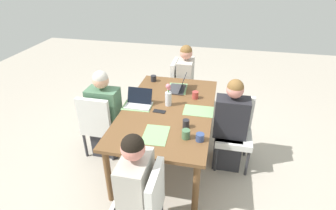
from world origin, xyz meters
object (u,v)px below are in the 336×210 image
object	(u,v)px
person_head_right_left_far	(185,85)
flower_vase	(168,95)
person_head_left_left_near	(137,196)
coffee_mug_near_left	(186,124)
chair_near_right_near	(234,128)
coffee_mug_centre_right	(200,137)
dining_table	(168,114)
chair_far_left_mid	(99,122)
coffee_mug_centre_left	(154,78)
chair_head_right_left_far	(181,84)
person_near_right_near	(230,129)
laptop_far_left_mid	(139,102)
laptop_head_right_left_far	(179,87)
coffee_mug_far_left	(186,134)
coffee_mug_near_right	(195,95)
chair_head_left_left_near	(143,205)
phone_black	(159,111)
person_far_left_mid	(106,118)

from	to	relation	value
person_head_right_left_far	flower_vase	world-z (taller)	person_head_right_left_far
person_head_left_left_near	coffee_mug_near_left	distance (m)	0.94
chair_near_right_near	coffee_mug_centre_right	distance (m)	0.84
dining_table	person_head_left_left_near	xyz separation A→B (m)	(-1.20, 0.03, -0.15)
person_head_left_left_near	chair_far_left_mid	size ratio (longest dim) A/B	1.33
coffee_mug_centre_left	person_head_right_left_far	bearing A→B (deg)	-41.78
dining_table	chair_head_right_left_far	xyz separation A→B (m)	(1.27, 0.05, -0.18)
person_near_right_near	chair_near_right_near	bearing A→B (deg)	-38.76
laptop_far_left_mid	chair_head_right_left_far	bearing A→B (deg)	-14.56
person_head_right_left_far	coffee_mug_near_left	xyz separation A→B (m)	(-1.57, -0.25, 0.27)
dining_table	laptop_head_right_left_far	distance (m)	0.55
coffee_mug_near_left	dining_table	bearing A→B (deg)	37.63
chair_head_right_left_far	coffee_mug_near_left	size ratio (longest dim) A/B	9.40
coffee_mug_centre_right	coffee_mug_far_left	xyz separation A→B (m)	(0.01, 0.15, 0.01)
chair_head_right_left_far	coffee_mug_centre_right	distance (m)	1.92
chair_head_right_left_far	laptop_head_right_left_far	bearing A→B (deg)	-173.60
person_head_right_left_far	coffee_mug_centre_right	bearing A→B (deg)	-166.53
person_head_right_left_far	coffee_mug_near_right	bearing A→B (deg)	-163.11
dining_table	coffee_mug_near_left	world-z (taller)	coffee_mug_near_left
chair_near_right_near	coffee_mug_near_left	bearing A→B (deg)	131.02
laptop_head_right_left_far	person_near_right_near	bearing A→B (deg)	-123.53
chair_head_left_left_near	coffee_mug_centre_left	size ratio (longest dim) A/B	10.19
dining_table	coffee_mug_near_left	bearing A→B (deg)	-142.37
chair_head_right_left_far	laptop_far_left_mid	xyz separation A→B (m)	(-1.27, 0.33, 0.30)
coffee_mug_near_left	coffee_mug_centre_left	bearing A→B (deg)	30.70
dining_table	chair_far_left_mid	bearing A→B (deg)	97.35
person_head_right_left_far	flower_vase	distance (m)	1.18
chair_far_left_mid	coffee_mug_centre_right	bearing A→B (deg)	-108.44
person_near_right_near	coffee_mug_centre_left	xyz separation A→B (m)	(0.70, 1.15, 0.27)
chair_far_left_mid	chair_head_right_left_far	distance (m)	1.62
chair_far_left_mid	coffee_mug_near_left	size ratio (longest dim) A/B	9.40
dining_table	flower_vase	size ratio (longest dim) A/B	6.35
person_head_left_left_near	coffee_mug_centre_right	size ratio (longest dim) A/B	13.80
laptop_head_right_left_far	coffee_mug_far_left	xyz separation A→B (m)	(-1.09, -0.27, 0.01)
flower_vase	coffee_mug_centre_right	world-z (taller)	flower_vase
coffee_mug_near_left	phone_black	world-z (taller)	coffee_mug_near_left
person_head_right_left_far	laptop_head_right_left_far	bearing A→B (deg)	-179.32
chair_far_left_mid	chair_near_right_near	size ratio (longest dim) A/B	1.00
person_head_left_left_near	laptop_far_left_mid	bearing A→B (deg)	16.09
chair_near_right_near	coffee_mug_centre_left	bearing A→B (deg)	62.58
person_far_left_mid	coffee_mug_near_left	xyz separation A→B (m)	(-0.32, -1.11, 0.27)
person_far_left_mid	coffee_mug_far_left	world-z (taller)	person_far_left_mid
coffee_mug_centre_right	person_head_right_left_far	bearing A→B (deg)	13.47
person_near_right_near	laptop_far_left_mid	xyz separation A→B (m)	(-0.04, 1.15, 0.27)
chair_head_right_left_far	laptop_head_right_left_far	world-z (taller)	laptop_head_right_left_far
chair_head_left_left_near	person_head_left_left_near	xyz separation A→B (m)	(0.06, 0.07, 0.03)
laptop_head_right_left_far	person_head_left_left_near	bearing A→B (deg)	177.92
coffee_mug_centre_left	person_near_right_near	bearing A→B (deg)	-121.41
person_head_right_left_far	coffee_mug_centre_left	world-z (taller)	person_head_right_left_far
flower_vase	coffee_mug_centre_right	bearing A→B (deg)	-144.27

